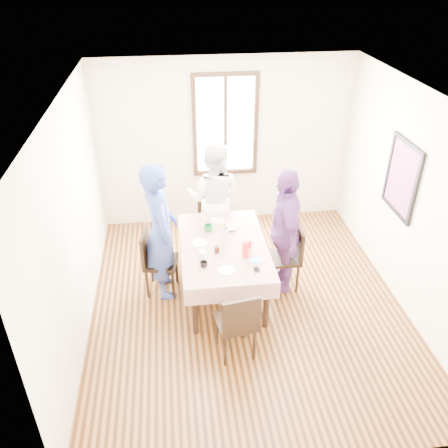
{
  "coord_description": "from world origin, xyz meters",
  "views": [
    {
      "loc": [
        -0.87,
        -4.61,
        4.04
      ],
      "look_at": [
        -0.27,
        0.21,
        1.1
      ],
      "focal_mm": 37.09,
      "sensor_mm": 36.0,
      "label": 1
    }
  ],
  "objects_px": {
    "chair_far": "(215,222)",
    "person_far": "(215,199)",
    "chair_right": "(283,258)",
    "person_right": "(284,231)",
    "chair_left": "(161,262)",
    "person_left": "(160,232)",
    "dining_table": "(224,269)",
    "chair_near": "(235,321)"
  },
  "relations": [
    {
      "from": "chair_right",
      "to": "person_left",
      "type": "distance_m",
      "value": 1.68
    },
    {
      "from": "chair_far",
      "to": "person_right",
      "type": "xyz_separation_m",
      "value": [
        0.79,
        -1.03,
        0.42
      ]
    },
    {
      "from": "chair_left",
      "to": "person_left",
      "type": "bearing_deg",
      "value": 99.53
    },
    {
      "from": "chair_right",
      "to": "person_far",
      "type": "bearing_deg",
      "value": 39.97
    },
    {
      "from": "chair_right",
      "to": "person_right",
      "type": "height_order",
      "value": "person_right"
    },
    {
      "from": "person_left",
      "to": "person_right",
      "type": "xyz_separation_m",
      "value": [
        1.58,
        -0.1,
        -0.06
      ]
    },
    {
      "from": "person_left",
      "to": "person_right",
      "type": "relative_size",
      "value": 1.06
    },
    {
      "from": "dining_table",
      "to": "chair_far",
      "type": "xyz_separation_m",
      "value": [
        -0.0,
        1.08,
        0.08
      ]
    },
    {
      "from": "chair_left",
      "to": "person_right",
      "type": "xyz_separation_m",
      "value": [
        1.61,
        -0.1,
        0.42
      ]
    },
    {
      "from": "chair_left",
      "to": "chair_far",
      "type": "distance_m",
      "value": 1.24
    },
    {
      "from": "dining_table",
      "to": "person_right",
      "type": "relative_size",
      "value": 0.9
    },
    {
      "from": "chair_near",
      "to": "person_right",
      "type": "bearing_deg",
      "value": 45.7
    },
    {
      "from": "chair_far",
      "to": "person_left",
      "type": "height_order",
      "value": "person_left"
    },
    {
      "from": "chair_right",
      "to": "person_right",
      "type": "bearing_deg",
      "value": 91.25
    },
    {
      "from": "chair_left",
      "to": "person_far",
      "type": "xyz_separation_m",
      "value": [
        0.81,
        0.92,
        0.4
      ]
    },
    {
      "from": "chair_left",
      "to": "person_far",
      "type": "relative_size",
      "value": 0.53
    },
    {
      "from": "dining_table",
      "to": "chair_right",
      "type": "relative_size",
      "value": 1.73
    },
    {
      "from": "person_left",
      "to": "person_far",
      "type": "relative_size",
      "value": 1.08
    },
    {
      "from": "dining_table",
      "to": "person_far",
      "type": "xyz_separation_m",
      "value": [
        0.0,
        1.06,
        0.48
      ]
    },
    {
      "from": "dining_table",
      "to": "person_left",
      "type": "height_order",
      "value": "person_left"
    },
    {
      "from": "person_far",
      "to": "person_right",
      "type": "xyz_separation_m",
      "value": [
        0.79,
        -1.01,
        0.02
      ]
    },
    {
      "from": "chair_right",
      "to": "person_left",
      "type": "xyz_separation_m",
      "value": [
        -1.61,
        0.1,
        0.47
      ]
    },
    {
      "from": "chair_left",
      "to": "chair_right",
      "type": "bearing_deg",
      "value": 96.06
    },
    {
      "from": "dining_table",
      "to": "chair_left",
      "type": "distance_m",
      "value": 0.83
    },
    {
      "from": "person_far",
      "to": "person_right",
      "type": "bearing_deg",
      "value": 146.15
    },
    {
      "from": "chair_far",
      "to": "person_far",
      "type": "height_order",
      "value": "person_far"
    },
    {
      "from": "chair_right",
      "to": "person_far",
      "type": "relative_size",
      "value": 0.53
    },
    {
      "from": "chair_right",
      "to": "chair_near",
      "type": "height_order",
      "value": "same"
    },
    {
      "from": "dining_table",
      "to": "person_far",
      "type": "height_order",
      "value": "person_far"
    },
    {
      "from": "chair_near",
      "to": "person_far",
      "type": "bearing_deg",
      "value": 80.66
    },
    {
      "from": "person_left",
      "to": "person_far",
      "type": "xyz_separation_m",
      "value": [
        0.79,
        0.92,
        -0.07
      ]
    },
    {
      "from": "person_right",
      "to": "chair_near",
      "type": "bearing_deg",
      "value": -34.16
    },
    {
      "from": "chair_near",
      "to": "person_left",
      "type": "xyz_separation_m",
      "value": [
        -0.79,
        1.23,
        0.47
      ]
    },
    {
      "from": "dining_table",
      "to": "person_right",
      "type": "height_order",
      "value": "person_right"
    },
    {
      "from": "chair_left",
      "to": "chair_right",
      "type": "xyz_separation_m",
      "value": [
        1.63,
        -0.1,
        0.0
      ]
    },
    {
      "from": "person_far",
      "to": "chair_right",
      "type": "bearing_deg",
      "value": 146.9
    },
    {
      "from": "chair_left",
      "to": "person_right",
      "type": "relative_size",
      "value": 0.52
    },
    {
      "from": "chair_left",
      "to": "person_right",
      "type": "distance_m",
      "value": 1.66
    },
    {
      "from": "chair_left",
      "to": "chair_far",
      "type": "xyz_separation_m",
      "value": [
        0.81,
        0.94,
        0.0
      ]
    },
    {
      "from": "person_left",
      "to": "person_far",
      "type": "distance_m",
      "value": 1.21
    },
    {
      "from": "chair_left",
      "to": "person_left",
      "type": "xyz_separation_m",
      "value": [
        0.02,
        0.0,
        0.47
      ]
    },
    {
      "from": "person_left",
      "to": "chair_far",
      "type": "bearing_deg",
      "value": -50.64
    }
  ]
}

